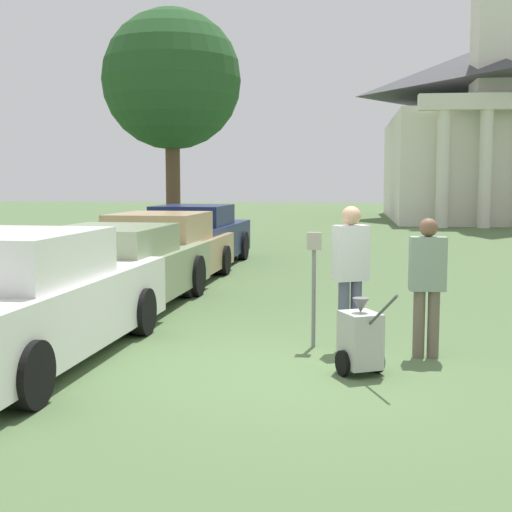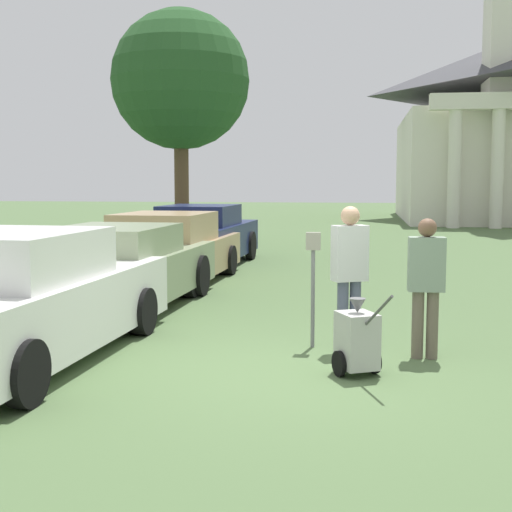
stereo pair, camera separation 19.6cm
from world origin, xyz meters
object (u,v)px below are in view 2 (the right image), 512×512
(parking_meter, at_px, (313,268))
(person_worker, at_px, (350,268))
(parked_car_sage, at_px, (118,270))
(parked_car_tan, at_px, (167,251))
(person_supervisor, at_px, (426,279))
(church, at_px, (492,119))
(equipment_cart, at_px, (357,340))
(parked_car_navy, at_px, (202,237))
(parked_car_white, at_px, (21,302))

(parking_meter, bearing_deg, person_worker, -9.73)
(person_worker, bearing_deg, parked_car_sage, -56.78)
(parked_car_tan, xyz_separation_m, person_supervisor, (4.65, -5.47, 0.28))
(church, bearing_deg, parked_car_tan, -112.70)
(church, bearing_deg, parking_meter, -103.52)
(parked_car_tan, relative_size, equipment_cart, 5.19)
(parked_car_sage, bearing_deg, parking_meter, -29.99)
(parked_car_navy, xyz_separation_m, parking_meter, (3.30, -8.25, 0.30))
(parked_car_navy, relative_size, person_worker, 2.83)
(parked_car_white, height_order, parked_car_navy, parked_car_white)
(parked_car_sage, distance_m, parking_meter, 3.92)
(parked_car_white, relative_size, parked_car_tan, 1.01)
(parked_car_tan, xyz_separation_m, equipment_cart, (3.86, -6.33, -0.28))
(parking_meter, distance_m, person_worker, 0.46)
(parked_car_navy, distance_m, person_supervisor, 9.80)
(person_worker, bearing_deg, parked_car_white, -9.85)
(parked_car_tan, height_order, parked_car_navy, parked_car_navy)
(parked_car_navy, distance_m, church, 25.11)
(person_supervisor, relative_size, equipment_cart, 1.67)
(parked_car_white, height_order, parked_car_sage, parked_car_white)
(parked_car_sage, distance_m, parked_car_tan, 3.00)
(parked_car_sage, relative_size, person_worker, 2.99)
(parked_car_sage, bearing_deg, person_worker, -27.64)
(parked_car_tan, bearing_deg, church, 69.69)
(parked_car_white, bearing_deg, parked_car_navy, 92.40)
(parked_car_white, xyz_separation_m, equipment_cart, (3.86, -0.02, -0.32))
(parked_car_tan, relative_size, church, 0.22)
(parked_car_sage, height_order, parked_car_navy, parked_car_navy)
(person_worker, height_order, equipment_cart, person_worker)
(parked_car_navy, relative_size, person_supervisor, 3.05)
(parked_car_navy, height_order, person_supervisor, person_supervisor)
(parked_car_white, bearing_deg, church, 73.87)
(person_supervisor, height_order, church, church)
(parked_car_navy, bearing_deg, parked_car_sage, -87.60)
(parked_car_white, distance_m, parked_car_navy, 9.46)
(parking_meter, bearing_deg, parked_car_white, -159.72)
(parked_car_sage, xyz_separation_m, parked_car_tan, (-0.00, 3.00, 0.00))
(parking_meter, height_order, person_worker, person_worker)
(person_supervisor, xyz_separation_m, church, (5.98, 30.89, 4.39))
(person_worker, bearing_deg, equipment_cart, 68.60)
(parked_car_sage, distance_m, person_worker, 4.35)
(parked_car_white, xyz_separation_m, parked_car_tan, (-0.00, 6.31, -0.04))
(parking_meter, xyz_separation_m, person_worker, (0.46, -0.08, 0.02))
(equipment_cart, relative_size, church, 0.04)
(equipment_cart, bearing_deg, church, 51.65)
(parking_meter, distance_m, equipment_cart, 1.49)
(parked_car_tan, xyz_separation_m, church, (10.64, 25.42, 4.67))
(parked_car_white, bearing_deg, parked_car_tan, 92.40)
(person_worker, distance_m, person_supervisor, 0.95)
(person_worker, relative_size, church, 0.08)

